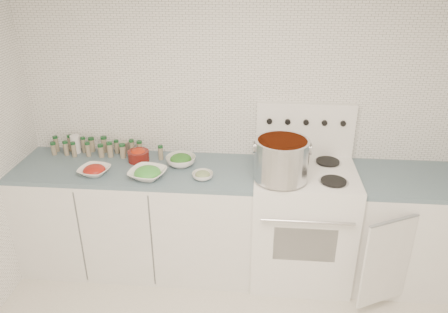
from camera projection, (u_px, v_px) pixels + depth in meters
room_walls at (230, 161)px, 1.95m from camera, size 3.54×3.04×2.52m
counter_left at (139, 216)px, 3.56m from camera, size 1.85×0.62×0.90m
stove at (301, 220)px, 3.43m from camera, size 0.76×0.70×1.36m
counter_right at (408, 230)px, 3.39m from camera, size 0.89×0.81×0.90m
stock_pot at (281, 158)px, 3.04m from camera, size 0.40×0.38×0.29m
bowl_tomato at (94, 170)px, 3.25m from camera, size 0.26×0.26×0.07m
bowl_snowpea at (148, 173)px, 3.19m from camera, size 0.32×0.32×0.09m
bowl_broccoli at (181, 160)px, 3.38m from camera, size 0.27×0.27×0.09m
bowl_zucchini at (203, 175)px, 3.18m from camera, size 0.16×0.16×0.06m
bowl_pepper at (138, 155)px, 3.45m from camera, size 0.17×0.17×0.10m
salt_canister at (76, 144)px, 3.58m from camera, size 0.09×0.09×0.15m
tin_can at (125, 147)px, 3.59m from camera, size 0.09×0.09×0.09m
spice_cluster at (99, 147)px, 3.55m from camera, size 0.94×0.16×0.14m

